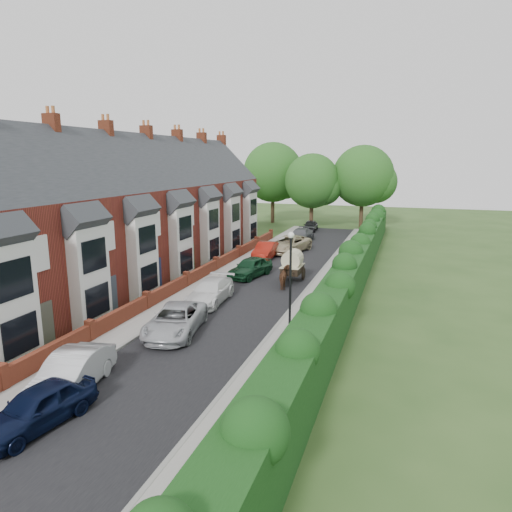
% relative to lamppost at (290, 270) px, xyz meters
% --- Properties ---
extents(ground, '(140.00, 140.00, 0.00)m').
position_rel_lamppost_xyz_m(ground, '(-3.40, -4.00, -3.30)').
color(ground, '#2D4C1E').
rests_on(ground, ground).
extents(road, '(6.00, 58.00, 0.02)m').
position_rel_lamppost_xyz_m(road, '(-3.90, 7.00, -3.29)').
color(road, black).
rests_on(road, ground).
extents(pavement_hedge_side, '(2.20, 58.00, 0.12)m').
position_rel_lamppost_xyz_m(pavement_hedge_side, '(0.20, 7.00, -3.24)').
color(pavement_hedge_side, gray).
rests_on(pavement_hedge_side, ground).
extents(pavement_house_side, '(1.70, 58.00, 0.12)m').
position_rel_lamppost_xyz_m(pavement_house_side, '(-7.75, 7.00, -3.24)').
color(pavement_house_side, gray).
rests_on(pavement_house_side, ground).
extents(kerb_hedge_side, '(0.18, 58.00, 0.13)m').
position_rel_lamppost_xyz_m(kerb_hedge_side, '(-0.85, 7.00, -3.23)').
color(kerb_hedge_side, gray).
rests_on(kerb_hedge_side, ground).
extents(kerb_house_side, '(0.18, 58.00, 0.13)m').
position_rel_lamppost_xyz_m(kerb_house_side, '(-6.95, 7.00, -3.23)').
color(kerb_house_side, gray).
rests_on(kerb_house_side, ground).
extents(hedge, '(2.10, 58.00, 2.85)m').
position_rel_lamppost_xyz_m(hedge, '(2.00, 7.00, -1.70)').
color(hedge, '#123912').
rests_on(hedge, ground).
extents(terrace_row, '(9.05, 40.50, 11.50)m').
position_rel_lamppost_xyz_m(terrace_row, '(-14.27, 5.98, 1.18)').
color(terrace_row, maroon).
rests_on(terrace_row, ground).
extents(garden_wall_row, '(0.35, 40.35, 1.10)m').
position_rel_lamppost_xyz_m(garden_wall_row, '(-8.75, 6.00, -2.84)').
color(garden_wall_row, brown).
rests_on(garden_wall_row, ground).
extents(lamppost, '(0.32, 0.32, 5.16)m').
position_rel_lamppost_xyz_m(lamppost, '(0.00, 0.00, 0.00)').
color(lamppost, black).
rests_on(lamppost, ground).
extents(tree_far_left, '(7.14, 6.80, 9.29)m').
position_rel_lamppost_xyz_m(tree_far_left, '(-6.05, 36.08, 2.41)').
color(tree_far_left, '#332316').
rests_on(tree_far_left, ground).
extents(tree_far_right, '(7.98, 7.60, 10.31)m').
position_rel_lamppost_xyz_m(tree_far_right, '(-0.01, 38.08, 3.02)').
color(tree_far_right, '#332316').
rests_on(tree_far_right, ground).
extents(tree_far_back, '(8.40, 8.00, 10.82)m').
position_rel_lamppost_xyz_m(tree_far_back, '(-11.99, 39.08, 3.32)').
color(tree_far_back, '#332316').
rests_on(tree_far_back, ground).
extents(car_navy, '(2.24, 4.20, 1.36)m').
position_rel_lamppost_xyz_m(car_navy, '(-5.76, -10.38, -2.62)').
color(car_navy, black).
rests_on(car_navy, ground).
extents(car_silver_a, '(2.39, 4.71, 1.48)m').
position_rel_lamppost_xyz_m(car_silver_a, '(-6.28, -8.20, -2.56)').
color(car_silver_a, silver).
rests_on(car_silver_a, ground).
extents(car_silver_b, '(3.17, 5.31, 1.38)m').
position_rel_lamppost_xyz_m(car_silver_b, '(-5.43, -1.72, -2.61)').
color(car_silver_b, '#B7BAC0').
rests_on(car_silver_b, ground).
extents(car_white, '(2.15, 4.80, 1.37)m').
position_rel_lamppost_xyz_m(car_white, '(-5.86, 3.51, -2.61)').
color(car_white, white).
rests_on(car_white, ground).
extents(car_green, '(2.65, 4.59, 1.47)m').
position_rel_lamppost_xyz_m(car_green, '(-5.56, 10.04, -2.56)').
color(car_green, '#10371E').
rests_on(car_green, ground).
extents(car_red, '(1.60, 4.33, 1.42)m').
position_rel_lamppost_xyz_m(car_red, '(-6.40, 16.62, -2.59)').
color(car_red, maroon).
rests_on(car_red, ground).
extents(car_beige, '(3.79, 6.01, 1.55)m').
position_rel_lamppost_xyz_m(car_beige, '(-5.17, 19.80, -2.52)').
color(car_beige, tan).
rests_on(car_beige, ground).
extents(car_grey, '(2.28, 4.97, 1.41)m').
position_rel_lamppost_xyz_m(car_grey, '(-5.33, 25.40, -2.59)').
color(car_grey, '#53555A').
rests_on(car_grey, ground).
extents(car_black, '(1.75, 3.87, 1.29)m').
position_rel_lamppost_xyz_m(car_black, '(-5.91, 33.22, -2.65)').
color(car_black, black).
rests_on(car_black, ground).
extents(horse, '(1.22, 1.93, 1.51)m').
position_rel_lamppost_xyz_m(horse, '(-2.32, 7.89, -2.54)').
color(horse, '#52311E').
rests_on(horse, ground).
extents(horse_cart, '(1.44, 3.18, 2.30)m').
position_rel_lamppost_xyz_m(horse_cart, '(-2.32, 9.82, -1.98)').
color(horse_cart, black).
rests_on(horse_cart, ground).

